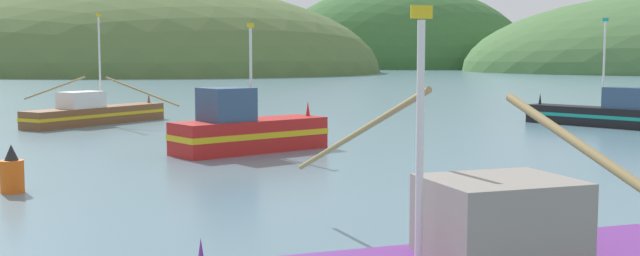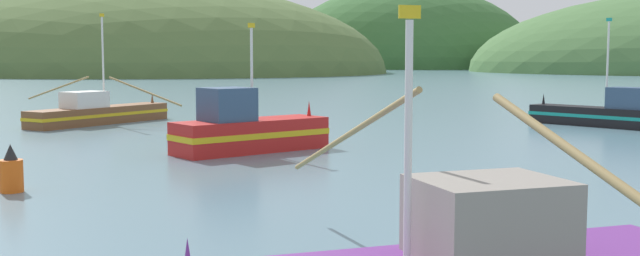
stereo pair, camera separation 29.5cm
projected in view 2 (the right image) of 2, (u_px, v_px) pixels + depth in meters
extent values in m
ellipsoid|color=#516B38|center=(125.00, 72.00, 185.22)|extent=(128.06, 102.45, 43.58)
ellipsoid|color=#386633|center=(403.00, 68.00, 249.40)|extent=(86.87, 69.50, 53.60)
cube|color=brown|center=(100.00, 115.00, 47.38)|extent=(4.60, 10.19, 1.06)
cube|color=gold|center=(100.00, 114.00, 47.37)|extent=(4.65, 10.29, 0.19)
cone|color=brown|center=(152.00, 98.00, 51.22)|extent=(0.25, 0.25, 0.70)
cube|color=silver|center=(85.00, 100.00, 46.28)|extent=(2.31, 2.88, 1.00)
cylinder|color=silver|center=(103.00, 62.00, 47.38)|extent=(0.12, 0.12, 5.56)
cube|color=gold|center=(102.00, 15.00, 47.10)|extent=(0.13, 0.35, 0.20)
cylinder|color=#997F4C|center=(58.00, 88.00, 49.22)|extent=(5.63, 1.73, 1.66)
cylinder|color=#997F4C|center=(144.00, 91.00, 45.22)|extent=(5.63, 1.73, 1.66)
cube|color=gray|center=(489.00, 218.00, 12.20)|extent=(2.95, 2.85, 1.28)
cylinder|color=silver|center=(408.00, 144.00, 11.63)|extent=(0.12, 0.12, 3.78)
cube|color=gold|center=(410.00, 12.00, 11.44)|extent=(0.32, 0.23, 0.20)
cylinder|color=#997F4C|center=(345.00, 137.00, 16.51)|extent=(4.18, 6.14, 2.48)
cube|color=black|center=(621.00, 118.00, 44.74)|extent=(10.45, 7.58, 1.14)
cube|color=teal|center=(621.00, 117.00, 44.73)|extent=(10.56, 7.66, 0.20)
cone|color=black|center=(544.00, 99.00, 48.49)|extent=(0.28, 0.28, 0.70)
cube|color=#334C6B|center=(632.00, 98.00, 44.18)|extent=(2.94, 2.64, 1.25)
cylinder|color=silver|center=(608.00, 65.00, 45.15)|extent=(0.12, 0.12, 5.11)
cube|color=teal|center=(609.00, 20.00, 44.89)|extent=(0.32, 0.22, 0.20)
cube|color=red|center=(251.00, 135.00, 33.79)|extent=(5.95, 7.06, 1.43)
cube|color=gold|center=(251.00, 134.00, 33.79)|extent=(6.01, 7.13, 0.26)
cone|color=red|center=(309.00, 108.00, 35.73)|extent=(0.28, 0.28, 0.70)
cube|color=#334C6B|center=(227.00, 104.00, 32.88)|extent=(2.70, 2.72, 1.45)
cylinder|color=silver|center=(252.00, 74.00, 33.57)|extent=(0.12, 0.12, 4.03)
cube|color=gold|center=(251.00, 25.00, 33.36)|extent=(0.23, 0.31, 0.20)
cylinder|color=#E55914|center=(11.00, 176.00, 23.79)|extent=(0.72, 0.72, 1.02)
cone|color=black|center=(10.00, 152.00, 23.72)|extent=(0.43, 0.43, 0.50)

